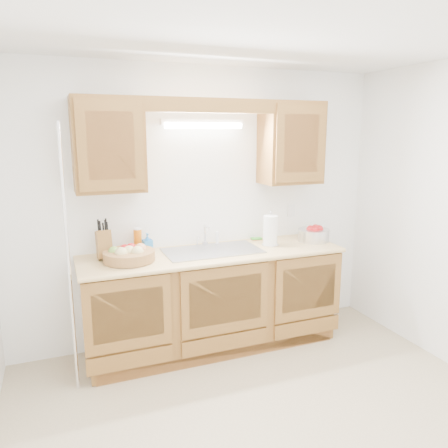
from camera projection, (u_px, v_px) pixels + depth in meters
name	position (u px, v px, depth m)	size (l,w,h in m)	color
room	(279.00, 245.00, 2.67)	(3.52, 3.50, 2.50)	#C0AB8A
base_cabinets	(213.00, 300.00, 3.93)	(2.20, 0.60, 0.86)	brown
countertop	(213.00, 254.00, 3.82)	(2.30, 0.63, 0.04)	#D4B76F
upper_cabinet_left	(108.00, 145.00, 3.47)	(0.55, 0.33, 0.75)	brown
upper_cabinet_right	(291.00, 143.00, 4.06)	(0.55, 0.33, 0.75)	brown
valance	(212.00, 105.00, 3.57)	(2.20, 0.05, 0.12)	brown
fluorescent_fixture	(203.00, 124.00, 3.80)	(0.76, 0.08, 0.08)	white
sink	(212.00, 259.00, 3.85)	(0.84, 0.46, 0.36)	#9E9EA3
wire_shelf_pole	(69.00, 263.00, 3.14)	(0.03, 0.03, 2.00)	silver
outlet_plate	(291.00, 211.00, 4.39)	(0.08, 0.01, 0.12)	white
fruit_basket	(129.00, 254.00, 3.53)	(0.44, 0.44, 0.13)	#95653C
knife_block	(104.00, 244.00, 3.60)	(0.12, 0.20, 0.34)	brown
orange_canister	(138.00, 240.00, 3.79)	(0.07, 0.07, 0.21)	orange
soap_bottle	(147.00, 243.00, 3.77)	(0.08, 0.08, 0.17)	#2981D1
sponge	(256.00, 239.00, 4.24)	(0.11, 0.07, 0.02)	#CC333F
paper_towel	(270.00, 231.00, 4.00)	(0.16, 0.16, 0.33)	silver
apple_bowl	(314.00, 234.00, 4.18)	(0.32, 0.32, 0.16)	silver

